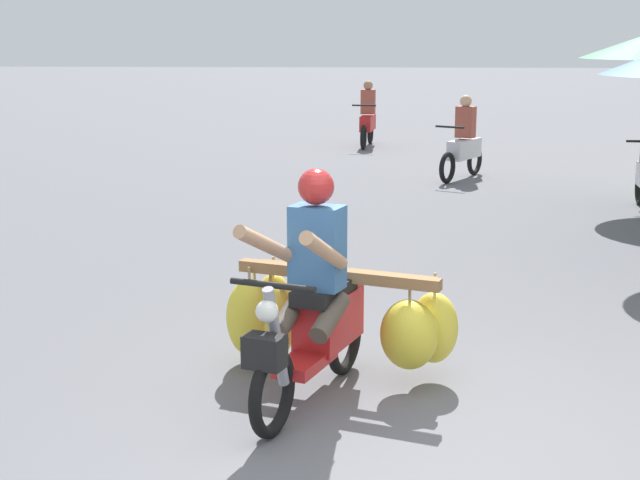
% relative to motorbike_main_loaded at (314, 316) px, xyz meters
% --- Properties ---
extents(ground_plane, '(120.00, 120.00, 0.00)m').
position_rel_motorbike_main_loaded_xyz_m(ground_plane, '(0.70, -1.35, -0.49)').
color(ground_plane, slate).
extents(motorbike_main_loaded, '(1.76, 1.93, 1.58)m').
position_rel_motorbike_main_loaded_xyz_m(motorbike_main_loaded, '(0.00, 0.00, 0.00)').
color(motorbike_main_loaded, black).
rests_on(motorbike_main_loaded, ground).
extents(motorbike_distant_ahead_left, '(0.50, 1.62, 1.40)m').
position_rel_motorbike_main_loaded_xyz_m(motorbike_distant_ahead_left, '(0.26, 14.14, 0.08)').
color(motorbike_distant_ahead_left, black).
rests_on(motorbike_distant_ahead_left, ground).
extents(motorbike_distant_far_ahead, '(0.90, 1.45, 1.40)m').
position_rel_motorbike_main_loaded_xyz_m(motorbike_distant_far_ahead, '(1.91, 9.63, 0.08)').
color(motorbike_distant_far_ahead, black).
rests_on(motorbike_distant_far_ahead, ground).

